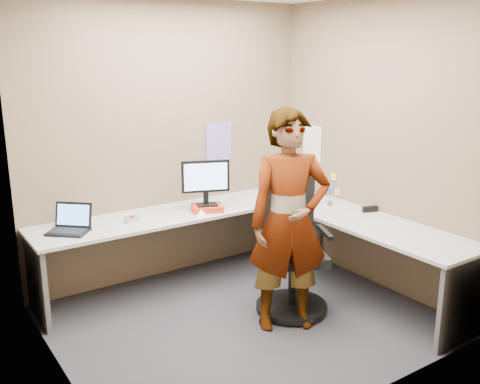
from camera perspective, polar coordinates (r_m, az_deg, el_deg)
ground at (r=4.66m, az=0.57°, el=-13.46°), size 3.00×3.00×0.00m
wall_back at (r=5.30m, az=-7.43°, el=5.35°), size 3.00×0.00×3.00m
wall_right at (r=5.18m, az=14.44°, el=4.80°), size 0.00×2.70×2.70m
wall_left at (r=3.58m, az=-19.53°, el=0.16°), size 0.00×2.70×2.70m
desk at (r=4.95m, az=2.22°, el=-4.32°), size 2.98×2.58×0.73m
paper_ream at (r=5.10m, az=-3.54°, el=-1.73°), size 0.34×0.30×0.06m
monitor at (r=5.04m, az=-3.69°, el=1.39°), size 0.44×0.21×0.43m
laptop at (r=4.74m, az=-17.62°, el=-3.31°), size 0.42×0.42×0.23m
trackball_mouse at (r=4.87m, az=-11.46°, el=-2.85°), size 0.12×0.08×0.07m
origami at (r=4.97m, az=-4.14°, el=-2.18°), size 0.10×0.10×0.06m
stapler at (r=5.22m, az=13.69°, el=-1.78°), size 0.16×0.08×0.05m
flower at (r=5.33m, az=9.61°, el=0.09°), size 0.07×0.07×0.22m
calendar_purple at (r=5.56m, az=-2.28°, el=5.37°), size 0.30×0.01×0.40m
calendar_white at (r=5.82m, az=7.70°, el=5.16°), size 0.01×0.28×0.38m
sticky_note_a at (r=5.63m, az=9.96°, el=1.63°), size 0.01×0.07×0.07m
sticky_note_b at (r=5.69m, az=9.55°, el=0.45°), size 0.01×0.07×0.07m
sticky_note_c at (r=5.61m, az=10.38°, el=0.00°), size 0.01×0.07×0.07m
sticky_note_d at (r=5.74m, az=8.91°, el=1.62°), size 0.01×0.07×0.07m
office_chair at (r=4.69m, az=5.42°, el=-6.87°), size 0.68×0.69×1.17m
person at (r=4.26m, az=5.26°, el=-3.16°), size 0.77×0.66×1.79m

